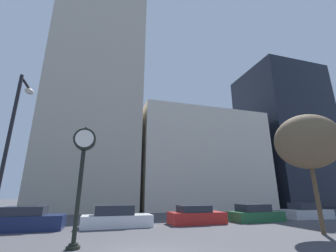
{
  "coord_description": "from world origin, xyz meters",
  "views": [
    {
      "loc": [
        -1.54,
        -8.63,
        2.12
      ],
      "look_at": [
        4.22,
        10.8,
        8.23
      ],
      "focal_mm": 24.0,
      "sensor_mm": 36.0,
      "label": 1
    }
  ],
  "objects_px": {
    "car_white": "(116,218)",
    "car_red": "(196,216)",
    "street_clock": "(83,159)",
    "car_green": "(255,214)",
    "car_silver": "(306,212)",
    "street_lamp_left": "(14,131)",
    "bare_tree": "(307,142)",
    "car_navy": "(27,220)"
  },
  "relations": [
    {
      "from": "car_white",
      "to": "street_lamp_left",
      "type": "bearing_deg",
      "value": -128.01
    },
    {
      "from": "car_red",
      "to": "car_silver",
      "type": "bearing_deg",
      "value": 1.3
    },
    {
      "from": "street_lamp_left",
      "to": "car_navy",
      "type": "bearing_deg",
      "value": 94.69
    },
    {
      "from": "car_green",
      "to": "car_silver",
      "type": "height_order",
      "value": "car_silver"
    },
    {
      "from": "bare_tree",
      "to": "car_silver",
      "type": "bearing_deg",
      "value": 47.67
    },
    {
      "from": "street_clock",
      "to": "car_green",
      "type": "bearing_deg",
      "value": 24.37
    },
    {
      "from": "car_red",
      "to": "bare_tree",
      "type": "bearing_deg",
      "value": -51.98
    },
    {
      "from": "car_red",
      "to": "street_lamp_left",
      "type": "xyz_separation_m",
      "value": [
        -10.55,
        -6.24,
        3.99
      ]
    },
    {
      "from": "street_clock",
      "to": "car_red",
      "type": "relative_size",
      "value": 1.25
    },
    {
      "from": "car_navy",
      "to": "car_green",
      "type": "bearing_deg",
      "value": 0.77
    },
    {
      "from": "street_clock",
      "to": "car_silver",
      "type": "relative_size",
      "value": 1.26
    },
    {
      "from": "car_navy",
      "to": "car_green",
      "type": "xyz_separation_m",
      "value": [
        16.22,
        0.05,
        -0.04
      ]
    },
    {
      "from": "street_clock",
      "to": "car_white",
      "type": "xyz_separation_m",
      "value": [
        2.07,
        5.8,
        -3.03
      ]
    },
    {
      "from": "car_green",
      "to": "bare_tree",
      "type": "height_order",
      "value": "bare_tree"
    },
    {
      "from": "car_white",
      "to": "car_red",
      "type": "height_order",
      "value": "car_white"
    },
    {
      "from": "car_red",
      "to": "car_navy",
      "type": "bearing_deg",
      "value": 179.26
    },
    {
      "from": "car_red",
      "to": "car_green",
      "type": "distance_m",
      "value": 5.15
    },
    {
      "from": "car_navy",
      "to": "bare_tree",
      "type": "xyz_separation_m",
      "value": [
        15.93,
        -6.05,
        4.55
      ]
    },
    {
      "from": "car_red",
      "to": "car_silver",
      "type": "relative_size",
      "value": 1.01
    },
    {
      "from": "car_green",
      "to": "car_white",
      "type": "bearing_deg",
      "value": 177.95
    },
    {
      "from": "car_white",
      "to": "bare_tree",
      "type": "bearing_deg",
      "value": -29.79
    },
    {
      "from": "car_navy",
      "to": "bare_tree",
      "type": "height_order",
      "value": "bare_tree"
    },
    {
      "from": "street_lamp_left",
      "to": "street_clock",
      "type": "bearing_deg",
      "value": 8.2
    },
    {
      "from": "car_white",
      "to": "car_silver",
      "type": "height_order",
      "value": "car_white"
    },
    {
      "from": "car_white",
      "to": "car_silver",
      "type": "distance_m",
      "value": 16.52
    },
    {
      "from": "car_red",
      "to": "bare_tree",
      "type": "height_order",
      "value": "bare_tree"
    },
    {
      "from": "car_white",
      "to": "car_green",
      "type": "height_order",
      "value": "car_white"
    },
    {
      "from": "car_silver",
      "to": "street_lamp_left",
      "type": "height_order",
      "value": "street_lamp_left"
    },
    {
      "from": "car_green",
      "to": "bare_tree",
      "type": "bearing_deg",
      "value": -95.15
    },
    {
      "from": "car_navy",
      "to": "car_silver",
      "type": "xyz_separation_m",
      "value": [
        21.81,
        0.4,
        -0.03
      ]
    },
    {
      "from": "car_white",
      "to": "car_red",
      "type": "distance_m",
      "value": 5.77
    },
    {
      "from": "street_clock",
      "to": "car_red",
      "type": "distance_m",
      "value": 10.25
    },
    {
      "from": "car_white",
      "to": "car_green",
      "type": "relative_size",
      "value": 1.06
    },
    {
      "from": "street_lamp_left",
      "to": "bare_tree",
      "type": "xyz_separation_m",
      "value": [
        15.42,
        0.18,
        0.6
      ]
    },
    {
      "from": "car_white",
      "to": "car_red",
      "type": "relative_size",
      "value": 1.13
    },
    {
      "from": "car_silver",
      "to": "bare_tree",
      "type": "xyz_separation_m",
      "value": [
        -5.87,
        -6.45,
        4.58
      ]
    },
    {
      "from": "street_clock",
      "to": "street_lamp_left",
      "type": "relative_size",
      "value": 0.73
    },
    {
      "from": "car_silver",
      "to": "bare_tree",
      "type": "distance_m",
      "value": 9.85
    },
    {
      "from": "car_green",
      "to": "car_silver",
      "type": "bearing_deg",
      "value": 1.09
    },
    {
      "from": "street_clock",
      "to": "car_navy",
      "type": "bearing_deg",
      "value": 118.9
    },
    {
      "from": "car_silver",
      "to": "car_red",
      "type": "bearing_deg",
      "value": -174.51
    },
    {
      "from": "car_white",
      "to": "car_silver",
      "type": "bearing_deg",
      "value": 1.18
    }
  ]
}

